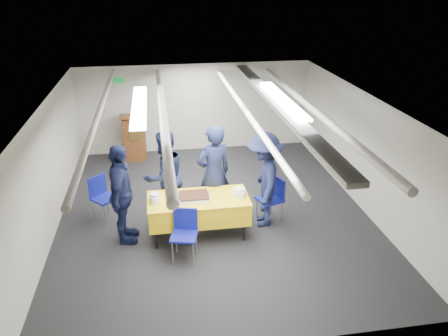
{
  "coord_description": "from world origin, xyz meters",
  "views": [
    {
      "loc": [
        -1.0,
        -7.57,
        4.42
      ],
      "look_at": [
        0.18,
        -0.2,
        1.05
      ],
      "focal_mm": 35.0,
      "sensor_mm": 36.0,
      "label": 1
    }
  ],
  "objects_px": {
    "sailor_b": "(165,176)",
    "sailor_a": "(214,174)",
    "sheet_cake": "(194,197)",
    "chair_right": "(273,195)",
    "sailor_c": "(122,195)",
    "sailor_d": "(264,180)",
    "podium": "(135,136)",
    "serving_table": "(199,208)",
    "chair_left": "(101,193)",
    "chair_near": "(185,229)"
  },
  "relations": [
    {
      "from": "sailor_b",
      "to": "sailor_a",
      "type": "bearing_deg",
      "value": 137.81
    },
    {
      "from": "sheet_cake",
      "to": "chair_right",
      "type": "relative_size",
      "value": 0.61
    },
    {
      "from": "sailor_c",
      "to": "sailor_d",
      "type": "distance_m",
      "value": 2.57
    },
    {
      "from": "podium",
      "to": "sailor_d",
      "type": "relative_size",
      "value": 0.69
    },
    {
      "from": "serving_table",
      "to": "chair_left",
      "type": "bearing_deg",
      "value": 152.42
    },
    {
      "from": "podium",
      "to": "chair_left",
      "type": "distance_m",
      "value": 2.96
    },
    {
      "from": "sailor_a",
      "to": "sailor_b",
      "type": "distance_m",
      "value": 0.93
    },
    {
      "from": "chair_near",
      "to": "serving_table",
      "type": "bearing_deg",
      "value": 63.98
    },
    {
      "from": "sailor_d",
      "to": "podium",
      "type": "bearing_deg",
      "value": -134.61
    },
    {
      "from": "sheet_cake",
      "to": "chair_left",
      "type": "xyz_separation_m",
      "value": [
        -1.7,
        0.95,
        -0.28
      ]
    },
    {
      "from": "chair_near",
      "to": "sailor_c",
      "type": "xyz_separation_m",
      "value": [
        -1.02,
        0.65,
        0.38
      ]
    },
    {
      "from": "chair_right",
      "to": "sailor_d",
      "type": "height_order",
      "value": "sailor_d"
    },
    {
      "from": "sailor_b",
      "to": "sailor_c",
      "type": "xyz_separation_m",
      "value": [
        -0.76,
        -0.68,
        0.02
      ]
    },
    {
      "from": "podium",
      "to": "sailor_c",
      "type": "distance_m",
      "value": 3.8
    },
    {
      "from": "podium",
      "to": "sailor_b",
      "type": "bearing_deg",
      "value": -77.88
    },
    {
      "from": "podium",
      "to": "chair_left",
      "type": "height_order",
      "value": "podium"
    },
    {
      "from": "chair_right",
      "to": "sailor_d",
      "type": "bearing_deg",
      "value": -155.18
    },
    {
      "from": "chair_left",
      "to": "sailor_a",
      "type": "xyz_separation_m",
      "value": [
        2.13,
        -0.37,
        0.43
      ]
    },
    {
      "from": "sheet_cake",
      "to": "sailor_a",
      "type": "relative_size",
      "value": 0.28
    },
    {
      "from": "serving_table",
      "to": "chair_near",
      "type": "distance_m",
      "value": 0.67
    },
    {
      "from": "chair_near",
      "to": "sailor_d",
      "type": "bearing_deg",
      "value": 28.79
    },
    {
      "from": "sailor_c",
      "to": "chair_near",
      "type": "bearing_deg",
      "value": -117.17
    },
    {
      "from": "podium",
      "to": "sailor_d",
      "type": "bearing_deg",
      "value": -55.48
    },
    {
      "from": "serving_table",
      "to": "chair_right",
      "type": "height_order",
      "value": "chair_right"
    },
    {
      "from": "podium",
      "to": "serving_table",
      "type": "bearing_deg",
      "value": -72.32
    },
    {
      "from": "sheet_cake",
      "to": "sailor_a",
      "type": "xyz_separation_m",
      "value": [
        0.43,
        0.58,
        0.14
      ]
    },
    {
      "from": "chair_right",
      "to": "sailor_a",
      "type": "relative_size",
      "value": 0.45
    },
    {
      "from": "chair_right",
      "to": "sailor_d",
      "type": "xyz_separation_m",
      "value": [
        -0.23,
        -0.11,
        0.38
      ]
    },
    {
      "from": "chair_left",
      "to": "sailor_c",
      "type": "distance_m",
      "value": 1.06
    },
    {
      "from": "chair_left",
      "to": "sailor_b",
      "type": "xyz_separation_m",
      "value": [
        1.22,
        -0.2,
        0.36
      ]
    },
    {
      "from": "sailor_b",
      "to": "sailor_d",
      "type": "height_order",
      "value": "sailor_d"
    },
    {
      "from": "sheet_cake",
      "to": "podium",
      "type": "bearing_deg",
      "value": 106.56
    },
    {
      "from": "serving_table",
      "to": "sailor_d",
      "type": "bearing_deg",
      "value": 11.14
    },
    {
      "from": "sheet_cake",
      "to": "sailor_d",
      "type": "bearing_deg",
      "value": 11.43
    },
    {
      "from": "chair_right",
      "to": "sheet_cake",
      "type": "bearing_deg",
      "value": -166.47
    },
    {
      "from": "sheet_cake",
      "to": "podium",
      "type": "height_order",
      "value": "podium"
    },
    {
      "from": "sheet_cake",
      "to": "sailor_d",
      "type": "distance_m",
      "value": 1.35
    },
    {
      "from": "chair_near",
      "to": "sailor_b",
      "type": "distance_m",
      "value": 1.41
    },
    {
      "from": "sailor_d",
      "to": "sailor_c",
      "type": "bearing_deg",
      "value": -74.74
    },
    {
      "from": "chair_near",
      "to": "chair_right",
      "type": "height_order",
      "value": "same"
    },
    {
      "from": "chair_near",
      "to": "sailor_c",
      "type": "height_order",
      "value": "sailor_c"
    },
    {
      "from": "podium",
      "to": "chair_near",
      "type": "bearing_deg",
      "value": -78.16
    },
    {
      "from": "sheet_cake",
      "to": "sailor_a",
      "type": "distance_m",
      "value": 0.74
    },
    {
      "from": "podium",
      "to": "sailor_d",
      "type": "height_order",
      "value": "sailor_d"
    },
    {
      "from": "chair_left",
      "to": "sailor_a",
      "type": "distance_m",
      "value": 2.21
    },
    {
      "from": "sailor_a",
      "to": "sailor_c",
      "type": "distance_m",
      "value": 1.75
    },
    {
      "from": "sailor_b",
      "to": "sailor_c",
      "type": "distance_m",
      "value": 1.02
    },
    {
      "from": "sheet_cake",
      "to": "chair_left",
      "type": "distance_m",
      "value": 1.97
    },
    {
      "from": "sailor_d",
      "to": "sheet_cake",
      "type": "bearing_deg",
      "value": -67.7
    },
    {
      "from": "sailor_d",
      "to": "sailor_a",
      "type": "bearing_deg",
      "value": -98.71
    }
  ]
}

